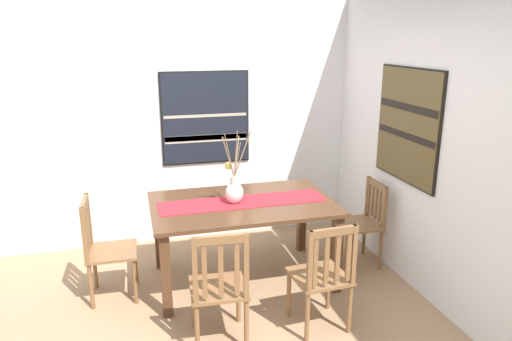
% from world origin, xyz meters
% --- Properties ---
extents(ground_plane, '(6.40, 6.40, 0.03)m').
position_xyz_m(ground_plane, '(0.00, 0.00, -0.01)').
color(ground_plane, '#A37F5B').
extents(wall_back, '(6.40, 0.12, 2.70)m').
position_xyz_m(wall_back, '(0.00, 1.86, 1.35)').
color(wall_back, white).
rests_on(wall_back, ground_plane).
extents(wall_side, '(0.12, 6.40, 2.70)m').
position_xyz_m(wall_side, '(1.86, 0.00, 1.35)').
color(wall_side, white).
rests_on(wall_side, ground_plane).
extents(dining_table, '(1.67, 1.06, 0.78)m').
position_xyz_m(dining_table, '(0.32, 0.70, 0.67)').
color(dining_table, '#51331E').
rests_on(dining_table, ground_plane).
extents(table_runner, '(1.53, 0.36, 0.01)m').
position_xyz_m(table_runner, '(0.32, 0.70, 0.78)').
color(table_runner, '#B7232D').
rests_on(table_runner, dining_table).
extents(centerpiece_vase, '(0.26, 0.29, 0.71)m').
position_xyz_m(centerpiece_vase, '(0.24, 0.69, 0.91)').
color(centerpiece_vase, silver).
rests_on(centerpiece_vase, dining_table).
extents(chair_0, '(0.45, 0.45, 0.94)m').
position_xyz_m(chair_0, '(-0.08, -0.21, 0.47)').
color(chair_0, brown).
rests_on(chair_0, ground_plane).
extents(chair_1, '(0.43, 0.43, 0.92)m').
position_xyz_m(chair_1, '(-0.92, 0.70, 0.47)').
color(chair_1, brown).
rests_on(chair_1, ground_plane).
extents(chair_2, '(0.45, 0.45, 0.91)m').
position_xyz_m(chair_2, '(0.73, -0.24, 0.47)').
color(chair_2, brown).
rests_on(chair_2, ground_plane).
extents(chair_3, '(0.43, 0.43, 0.86)m').
position_xyz_m(chair_3, '(1.56, 0.70, 0.46)').
color(chair_3, brown).
rests_on(chair_3, ground_plane).
extents(painting_on_back_wall, '(0.96, 0.05, 1.01)m').
position_xyz_m(painting_on_back_wall, '(0.17, 1.79, 1.38)').
color(painting_on_back_wall, black).
extents(painting_on_side_wall, '(0.05, 0.96, 1.04)m').
position_xyz_m(painting_on_side_wall, '(1.79, 0.43, 1.47)').
color(painting_on_side_wall, black).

